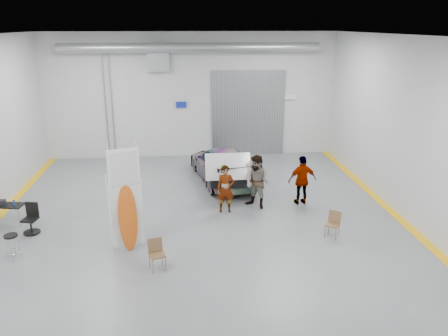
{
  "coord_description": "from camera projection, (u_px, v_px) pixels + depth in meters",
  "views": [
    {
      "loc": [
        -0.38,
        -13.2,
        6.34
      ],
      "look_at": [
        0.97,
        1.33,
        1.5
      ],
      "focal_mm": 35.0,
      "sensor_mm": 36.0,
      "label": 1
    }
  ],
  "objects": [
    {
      "name": "ground",
      "position": [
        199.0,
        224.0,
        14.5
      ],
      "size": [
        16.0,
        16.0,
        0.0
      ],
      "primitive_type": "plane",
      "color": "slate",
      "rests_on": "ground"
    },
    {
      "name": "room_shell",
      "position": [
        201.0,
        91.0,
        15.34
      ],
      "size": [
        14.02,
        16.18,
        6.01
      ],
      "color": "#BABCBF",
      "rests_on": "ground"
    },
    {
      "name": "sedan_car",
      "position": [
        223.0,
        165.0,
        18.31
      ],
      "size": [
        2.86,
        5.18,
        1.42
      ],
      "primitive_type": "imported",
      "rotation": [
        0.0,
        0.0,
        3.33
      ],
      "color": "silver",
      "rests_on": "ground"
    },
    {
      "name": "person_a",
      "position": [
        225.0,
        189.0,
        15.22
      ],
      "size": [
        0.63,
        0.43,
        1.71
      ],
      "primitive_type": "imported",
      "rotation": [
        0.0,
        0.0,
        -0.03
      ],
      "color": "olive",
      "rests_on": "ground"
    },
    {
      "name": "person_b",
      "position": [
        257.0,
        182.0,
        15.53
      ],
      "size": [
        1.2,
        1.19,
        1.95
      ],
      "primitive_type": "imported",
      "rotation": [
        0.0,
        0.0,
        -0.75
      ],
      "color": "#436C7B",
      "rests_on": "ground"
    },
    {
      "name": "person_c",
      "position": [
        302.0,
        180.0,
        15.89
      ],
      "size": [
        1.11,
        0.57,
        1.83
      ],
      "primitive_type": "imported",
      "rotation": [
        0.0,
        0.0,
        3.27
      ],
      "color": "olive",
      "rests_on": "ground"
    },
    {
      "name": "surfboard_display",
      "position": [
        124.0,
        208.0,
        12.48
      ],
      "size": [
        0.89,
        0.44,
        3.26
      ],
      "rotation": [
        0.0,
        0.0,
        0.29
      ],
      "color": "white",
      "rests_on": "ground"
    },
    {
      "name": "folding_chair_near",
      "position": [
        158.0,
        260.0,
        11.77
      ],
      "size": [
        0.5,
        0.53,
        0.84
      ],
      "rotation": [
        0.0,
        0.0,
        0.32
      ],
      "color": "brown",
      "rests_on": "ground"
    },
    {
      "name": "folding_chair_far",
      "position": [
        332.0,
        229.0,
        13.56
      ],
      "size": [
        0.53,
        0.59,
        0.82
      ],
      "rotation": [
        0.0,
        0.0,
        -0.64
      ],
      "color": "brown",
      "rests_on": "ground"
    },
    {
      "name": "shop_stool",
      "position": [
        13.0,
        247.0,
        12.22
      ],
      "size": [
        0.39,
        0.39,
        0.77
      ],
      "rotation": [
        0.0,
        0.0,
        0.27
      ],
      "color": "black",
      "rests_on": "ground"
    },
    {
      "name": "work_table",
      "position": [
        5.0,
        205.0,
        14.36
      ],
      "size": [
        1.13,
        0.71,
        0.86
      ],
      "rotation": [
        0.0,
        0.0,
        -0.18
      ],
      "color": "#909298",
      "rests_on": "ground"
    },
    {
      "name": "office_chair",
      "position": [
        31.0,
        220.0,
        13.8
      ],
      "size": [
        0.52,
        0.53,
        0.97
      ],
      "rotation": [
        0.0,
        0.0,
        -0.2
      ],
      "color": "black",
      "rests_on": "ground"
    },
    {
      "name": "trunk_lid",
      "position": [
        228.0,
        164.0,
        16.01
      ],
      "size": [
        1.66,
        1.01,
        0.04
      ],
      "primitive_type": "cube",
      "color": "silver",
      "rests_on": "sedan_car"
    }
  ]
}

